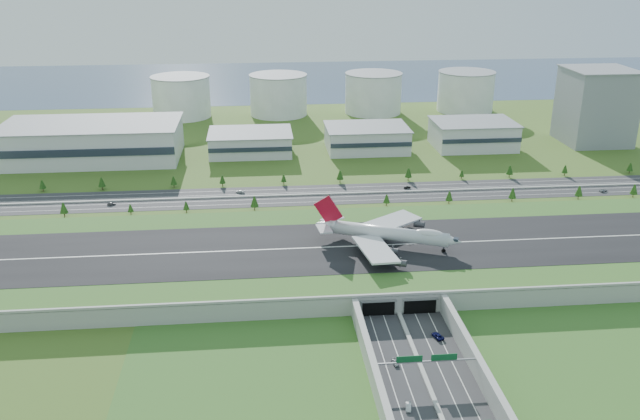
{
  "coord_description": "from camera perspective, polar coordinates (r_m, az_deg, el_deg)",
  "views": [
    {
      "loc": [
        -54.52,
        -286.59,
        137.88
      ],
      "look_at": [
        -24.06,
        35.0,
        13.41
      ],
      "focal_mm": 38.0,
      "sensor_mm": 36.0,
      "label": 1
    }
  ],
  "objects": [
    {
      "name": "office_tower",
      "position": [
        555.78,
        22.21,
        8.07
      ],
      "size": [
        46.0,
        46.0,
        55.0
      ],
      "primitive_type": "cube",
      "color": "gray",
      "rests_on": "ground"
    },
    {
      "name": "fuel_tank_b",
      "position": [
        608.92,
        -3.52,
        9.63
      ],
      "size": [
        50.0,
        50.0,
        35.0
      ],
      "primitive_type": "cylinder",
      "color": "silver",
      "rests_on": "ground"
    },
    {
      "name": "ground",
      "position": [
        322.67,
        4.86,
        -4.31
      ],
      "size": [
        1200.0,
        1200.0,
        0.0
      ],
      "primitive_type": "plane",
      "color": "#35551A",
      "rests_on": "ground"
    },
    {
      "name": "fuel_tank_c",
      "position": [
        617.52,
        4.51,
        9.77
      ],
      "size": [
        50.0,
        50.0,
        35.0
      ],
      "primitive_type": "cylinder",
      "color": "silver",
      "rests_on": "ground"
    },
    {
      "name": "hangar_mid_b",
      "position": [
        500.2,
        3.95,
        6.03
      ],
      "size": [
        58.0,
        42.0,
        17.0
      ],
      "primitive_type": "cube",
      "color": "silver",
      "rests_on": "ground"
    },
    {
      "name": "sign_gantry_near",
      "position": [
        238.33,
        8.96,
        -12.54
      ],
      "size": [
        38.7,
        0.7,
        9.8
      ],
      "color": "gray",
      "rests_on": "ground"
    },
    {
      "name": "fuel_tank_a",
      "position": [
        612.12,
        -11.6,
        9.31
      ],
      "size": [
        50.0,
        50.0,
        35.0
      ],
      "primitive_type": "cylinder",
      "color": "silver",
      "rests_on": "ground"
    },
    {
      "name": "north_expressway",
      "position": [
        409.36,
        2.56,
        1.38
      ],
      "size": [
        560.0,
        36.0,
        0.12
      ],
      "primitive_type": "cube",
      "color": "#28282B",
      "rests_on": "ground"
    },
    {
      "name": "fuel_tank_d",
      "position": [
        637.44,
        12.17,
        9.72
      ],
      "size": [
        50.0,
        50.0,
        35.0
      ],
      "primitive_type": "cylinder",
      "color": "silver",
      "rests_on": "ground"
    },
    {
      "name": "airfield_deck",
      "position": [
        320.85,
        4.88,
        -3.65
      ],
      "size": [
        520.0,
        100.0,
        9.2
      ],
      "color": "#989892",
      "rests_on": "ground"
    },
    {
      "name": "car_5",
      "position": [
        420.89,
        7.35,
        1.89
      ],
      "size": [
        4.4,
        2.48,
        1.37
      ],
      "primitive_type": "imported",
      "rotation": [
        0.0,
        0.0,
        -1.31
      ],
      "color": "black",
      "rests_on": "ground"
    },
    {
      "name": "hangar_west",
      "position": [
        501.45,
        -18.63,
        5.48
      ],
      "size": [
        120.0,
        60.0,
        25.0
      ],
      "primitive_type": "cube",
      "color": "silver",
      "rests_on": "ground"
    },
    {
      "name": "car_6",
      "position": [
        447.2,
        22.75,
        1.54
      ],
      "size": [
        6.21,
        4.66,
        1.57
      ],
      "primitive_type": "imported",
      "rotation": [
        0.0,
        0.0,
        1.99
      ],
      "color": "#B6B5BA",
      "rests_on": "ground"
    },
    {
      "name": "car_2",
      "position": [
        264.97,
        9.88,
        -10.4
      ],
      "size": [
        4.41,
        6.49,
        1.65
      ],
      "primitive_type": "imported",
      "rotation": [
        0.0,
        0.0,
        3.45
      ],
      "color": "#0D1044",
      "rests_on": "ground"
    },
    {
      "name": "hangar_mid_a",
      "position": [
        494.13,
        -5.88,
        5.66
      ],
      "size": [
        58.0,
        42.0,
        15.0
      ],
      "primitive_type": "cube",
      "color": "silver",
      "rests_on": "ground"
    },
    {
      "name": "hangar_mid_c",
      "position": [
        518.71,
        12.76,
        6.22
      ],
      "size": [
        58.0,
        42.0,
        19.0
      ],
      "primitive_type": "cube",
      "color": "silver",
      "rests_on": "ground"
    },
    {
      "name": "underpass_road",
      "position": [
        236.81,
        9.17,
        -13.83
      ],
      "size": [
        38.8,
        120.4,
        8.0
      ],
      "color": "#28282B",
      "rests_on": "ground"
    },
    {
      "name": "car_4",
      "position": [
        408.73,
        -17.15,
        0.52
      ],
      "size": [
        5.09,
        2.9,
        1.63
      ],
      "primitive_type": "imported",
      "rotation": [
        0.0,
        0.0,
        1.78
      ],
      "color": "#57575C",
      "rests_on": "ground"
    },
    {
      "name": "car_7",
      "position": [
        413.13,
        -6.75,
        1.56
      ],
      "size": [
        6.14,
        4.35,
        1.65
      ],
      "primitive_type": "imported",
      "rotation": [
        0.0,
        0.0,
        -1.97
      ],
      "color": "silver",
      "rests_on": "ground"
    },
    {
      "name": "bay_water",
      "position": [
        780.79,
        -1.35,
        10.9
      ],
      "size": [
        1200.0,
        260.0,
        0.06
      ],
      "primitive_type": "cube",
      "color": "#374A69",
      "rests_on": "ground"
    },
    {
      "name": "car_1",
      "position": [
        227.89,
        7.45,
        -16.08
      ],
      "size": [
        2.66,
        5.13,
        1.61
      ],
      "primitive_type": "imported",
      "rotation": [
        0.0,
        0.0,
        -0.21
      ],
      "color": "silver",
      "rests_on": "ground"
    },
    {
      "name": "tree_row",
      "position": [
        406.59,
        2.39,
        1.95
      ],
      "size": [
        503.54,
        48.62,
        8.35
      ],
      "color": "#3D2819",
      "rests_on": "ground"
    },
    {
      "name": "car_0",
      "position": [
        247.92,
        6.36,
        -12.61
      ],
      "size": [
        2.46,
        4.9,
        1.6
      ],
      "primitive_type": "imported",
      "rotation": [
        0.0,
        0.0,
        0.13
      ],
      "color": "#A7A7AB",
      "rests_on": "ground"
    },
    {
      "name": "boeing_747",
      "position": [
        317.74,
        5.66,
        -1.94
      ],
      "size": [
        66.66,
        61.65,
        21.93
      ],
      "rotation": [
        0.0,
        0.0,
        -0.4
      ],
      "color": "silver",
      "rests_on": "airfield_deck"
    }
  ]
}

